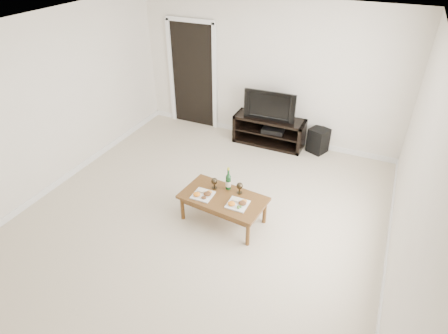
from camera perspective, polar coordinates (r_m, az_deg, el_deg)
floor at (r=5.45m, az=-3.55°, el=-7.85°), size 5.50×5.50×0.00m
back_wall at (r=7.06m, az=6.75°, el=14.09°), size 5.00×0.04×2.60m
ceiling at (r=4.24m, az=-4.82°, el=20.06°), size 5.00×5.50×0.04m
doorway at (r=7.70m, az=-4.77°, el=13.65°), size 0.90×0.02×2.05m
media_console at (r=7.17m, az=6.86°, el=5.47°), size 1.32×0.45×0.55m
television at (r=6.94m, az=7.16°, el=9.49°), size 0.95×0.16×0.55m
av_receiver at (r=7.12m, az=7.51°, el=5.65°), size 0.42×0.33×0.08m
subwoofer at (r=7.11m, az=14.16°, el=3.96°), size 0.40×0.40×0.46m
coffee_table at (r=5.28m, az=-0.11°, el=-6.38°), size 1.22×0.75×0.42m
plate_left at (r=5.16m, az=-3.25°, el=-4.07°), size 0.27×0.27×0.07m
plate_right at (r=5.00m, az=2.09°, el=-5.49°), size 0.27×0.27×0.07m
wine_bottle at (r=5.20m, az=0.67°, el=-1.75°), size 0.07×0.07×0.35m
goblet_left at (r=5.27m, az=-1.48°, el=-2.48°), size 0.09×0.09×0.17m
goblet_right at (r=5.18m, az=2.40°, el=-3.21°), size 0.09×0.09×0.17m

